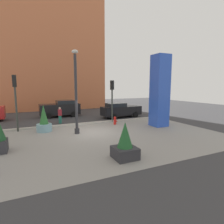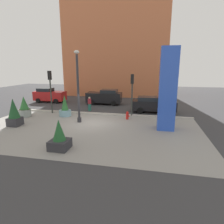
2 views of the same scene
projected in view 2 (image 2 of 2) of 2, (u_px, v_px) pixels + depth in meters
name	position (u px, v px, depth m)	size (l,w,h in m)	color
ground_plane	(103.00, 112.00, 20.56)	(60.00, 60.00, 0.00)	#38383A
plaza_pavement	(83.00, 130.00, 14.85)	(18.00, 10.00, 0.02)	gray
curb_strip	(101.00, 114.00, 19.71)	(18.00, 0.24, 0.16)	#B7B2A8
lamp_post	(78.00, 89.00, 16.35)	(0.44, 0.44, 6.11)	#2D2D33
art_pillar_blue	(168.00, 90.00, 14.46)	(1.29, 1.29, 6.23)	blue
potted_plant_near_left	(14.00, 113.00, 15.74)	(0.98, 0.98, 2.29)	#2D2D33
potted_plant_curbside	(24.00, 108.00, 18.69)	(1.18, 1.18, 2.02)	gray
potted_plant_mid_plaza	(65.00, 108.00, 18.96)	(1.17, 1.17, 2.11)	#7AA8B7
potted_plant_by_pillar	(59.00, 137.00, 11.29)	(1.12, 1.12, 1.83)	#2D2D33
fire_hydrant	(127.00, 115.00, 17.85)	(0.36, 0.26, 0.75)	red
traffic_light_corner	(50.00, 85.00, 19.65)	(0.28, 0.42, 4.39)	#333833
traffic_light_far_side	(132.00, 88.00, 18.39)	(0.28, 0.42, 4.10)	#333833
car_curb_west	(153.00, 105.00, 20.46)	(4.64, 2.05, 1.67)	black
car_far_lane	(49.00, 95.00, 26.41)	(4.21, 2.10, 1.93)	red
car_passing_lane	(105.00, 97.00, 24.92)	(4.51, 2.16, 1.91)	black
pedestrian_on_sidewalk	(90.00, 103.00, 21.20)	(0.43, 0.43, 1.56)	#236656
highrise_across_street	(118.00, 30.00, 32.97)	(16.64, 9.96, 21.85)	#C66B42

